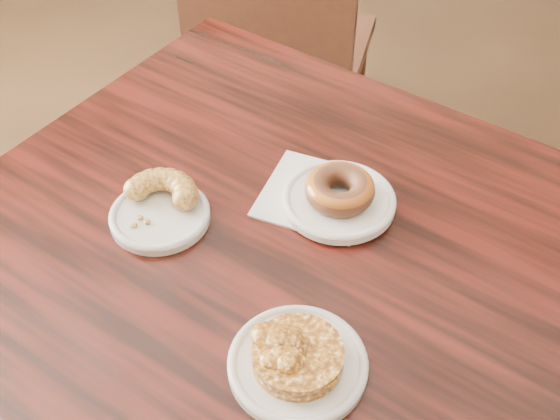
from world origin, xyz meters
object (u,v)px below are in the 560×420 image
(chair_far, at_px, (286,51))
(cruller_fragment, at_px, (158,205))
(cafe_table, at_px, (264,398))
(glazed_donut, at_px, (340,189))
(apple_fritter, at_px, (298,353))

(chair_far, distance_m, cruller_fragment, 1.01)
(cafe_table, relative_size, chair_far, 1.07)
(chair_far, relative_size, glazed_donut, 8.52)
(chair_far, xyz_separation_m, cruller_fragment, (0.06, -0.95, 0.33))
(chair_far, xyz_separation_m, apple_fritter, (0.32, -1.15, 0.33))
(glazed_donut, bearing_deg, apple_fritter, -88.04)
(cafe_table, height_order, apple_fritter, apple_fritter)
(chair_far, distance_m, apple_fritter, 1.23)
(cruller_fragment, bearing_deg, chair_far, 93.50)
(cafe_table, height_order, chair_far, chair_far)
(cafe_table, distance_m, apple_fritter, 0.44)
(apple_fritter, bearing_deg, cafe_table, 121.76)
(apple_fritter, xyz_separation_m, cruller_fragment, (-0.26, 0.19, -0.00))
(cafe_table, height_order, glazed_donut, glazed_donut)
(cafe_table, xyz_separation_m, apple_fritter, (0.09, -0.15, 0.41))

